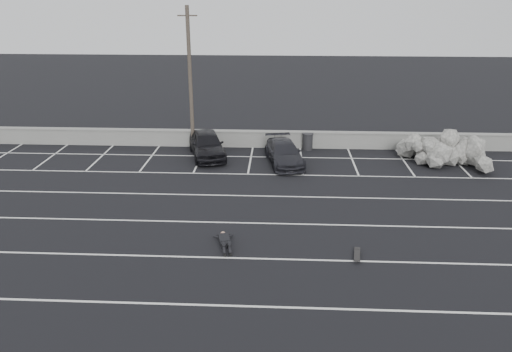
# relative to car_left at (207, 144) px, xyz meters

# --- Properties ---
(ground) EXTENTS (120.00, 120.00, 0.00)m
(ground) POSITION_rel_car_left_xyz_m (1.63, -11.91, -0.78)
(ground) COLOR black
(ground) RESTS_ON ground
(seawall) EXTENTS (50.00, 0.45, 1.06)m
(seawall) POSITION_rel_car_left_xyz_m (1.63, 2.09, -0.23)
(seawall) COLOR gray
(seawall) RESTS_ON ground
(stall_lines) EXTENTS (36.00, 20.05, 0.01)m
(stall_lines) POSITION_rel_car_left_xyz_m (1.55, -7.50, -0.77)
(stall_lines) COLOR silver
(stall_lines) RESTS_ON ground
(car_left) EXTENTS (3.02, 4.89, 1.55)m
(car_left) POSITION_rel_car_left_xyz_m (0.00, 0.00, 0.00)
(car_left) COLOR black
(car_left) RESTS_ON ground
(car_right) EXTENTS (2.60, 4.65, 1.27)m
(car_right) POSITION_rel_car_left_xyz_m (4.60, -1.03, -0.14)
(car_right) COLOR black
(car_right) RESTS_ON ground
(utility_pole) EXTENTS (1.15, 0.23, 8.59)m
(utility_pole) POSITION_rel_car_left_xyz_m (-1.05, 1.29, 3.57)
(utility_pole) COLOR #4C4238
(utility_pole) RESTS_ON ground
(trash_bin) EXTENTS (0.90, 0.90, 1.05)m
(trash_bin) POSITION_rel_car_left_xyz_m (6.07, 1.69, -0.24)
(trash_bin) COLOR #252527
(trash_bin) RESTS_ON ground
(riprap_pile) EXTENTS (5.16, 4.39, 1.48)m
(riprap_pile) POSITION_rel_car_left_xyz_m (14.04, -0.52, -0.21)
(riprap_pile) COLOR #9E9C94
(riprap_pile) RESTS_ON ground
(person) EXTENTS (1.84, 2.62, 0.45)m
(person) POSITION_rel_car_left_xyz_m (2.19, -10.67, -0.55)
(person) COLOR black
(person) RESTS_ON ground
(skateboard) EXTENTS (0.36, 0.90, 0.11)m
(skateboard) POSITION_rel_car_left_xyz_m (7.31, -11.62, -0.69)
(skateboard) COLOR black
(skateboard) RESTS_ON ground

